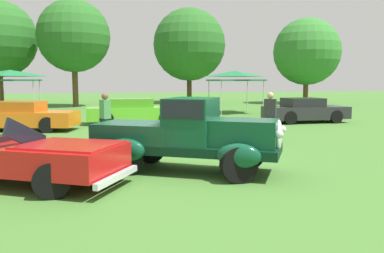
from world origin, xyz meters
TOP-DOWN VIEW (x-y plane):
  - ground_plane at (0.00, 0.00)m, footprint 120.00×120.00m
  - feature_pickup_truck at (-0.10, -0.36)m, footprint 4.39×3.36m
  - neighbor_convertible at (-3.66, -0.62)m, footprint 4.76×3.71m
  - show_car_orange at (-5.13, 8.80)m, footprint 4.71×2.80m
  - show_car_lime at (-0.26, 10.48)m, footprint 4.62×1.83m
  - show_car_charcoal at (8.08, 9.01)m, footprint 4.09×1.73m
  - spectator_near_truck at (-1.82, 4.15)m, footprint 0.37×0.46m
  - spectator_between_cars at (3.72, 3.59)m, footprint 0.47×0.42m
  - canopy_tent_left_field at (-6.92, 16.67)m, footprint 3.23×3.23m
  - canopy_tent_center_field at (6.67, 15.41)m, footprint 3.03×3.03m
  - treeline_center at (-3.54, 24.37)m, footprint 5.67×5.67m
  - treeline_mid_right at (6.48, 27.41)m, footprint 6.59×6.59m
  - treeline_far_right at (16.49, 24.04)m, footprint 5.95×5.95m

SIDE VIEW (x-z plane):
  - ground_plane at x=0.00m, z-range 0.00..0.00m
  - neighbor_convertible at x=-3.66m, z-range -0.12..1.28m
  - show_car_charcoal at x=8.08m, z-range -0.01..1.21m
  - show_car_orange at x=-5.13m, z-range -0.01..1.21m
  - show_car_lime at x=-0.26m, z-range -0.01..1.21m
  - feature_pickup_truck at x=-0.10m, z-range 0.01..1.71m
  - spectator_near_truck at x=-1.82m, z-range 0.07..1.76m
  - spectator_between_cars at x=3.72m, z-range 0.07..1.76m
  - canopy_tent_center_field at x=6.67m, z-range 1.07..3.78m
  - canopy_tent_left_field at x=-6.92m, z-range 1.07..3.78m
  - treeline_far_right at x=16.49m, z-range 0.83..8.45m
  - treeline_mid_right at x=6.48m, z-range 1.01..9.65m
  - treeline_center at x=-3.54m, z-range 1.34..9.73m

